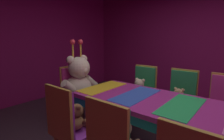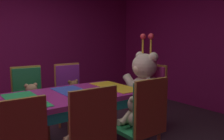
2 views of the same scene
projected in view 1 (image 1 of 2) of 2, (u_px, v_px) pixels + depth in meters
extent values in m
cube|color=#8C1959|center=(26.00, 41.00, 3.88)|extent=(5.20, 0.12, 2.80)
cube|color=#8C1959|center=(209.00, 41.00, 3.84)|extent=(0.12, 6.40, 2.80)
cube|color=#B22D8C|center=(157.00, 102.00, 1.99)|extent=(0.90, 2.00, 0.05)
cube|color=teal|center=(157.00, 108.00, 2.01)|extent=(0.88, 1.96, 0.10)
cylinder|color=#4C3826|center=(116.00, 105.00, 2.91)|extent=(0.07, 0.07, 0.69)
cylinder|color=#4C3826|center=(81.00, 121.00, 2.33)|extent=(0.07, 0.07, 0.69)
cube|color=green|center=(182.00, 106.00, 1.81)|extent=(0.77, 0.32, 0.01)
cube|color=blue|center=(136.00, 95.00, 2.16)|extent=(0.77, 0.32, 0.01)
cube|color=yellow|center=(103.00, 87.00, 2.52)|extent=(0.77, 0.32, 0.01)
cube|color=#268C4C|center=(108.00, 135.00, 1.31)|extent=(0.05, 0.38, 0.50)
cube|color=gold|center=(106.00, 136.00, 1.30)|extent=(0.03, 0.41, 0.55)
sphere|color=tan|center=(123.00, 128.00, 1.47)|extent=(0.16, 0.16, 0.16)
sphere|color=tan|center=(126.00, 127.00, 1.51)|extent=(0.06, 0.06, 0.06)
sphere|color=tan|center=(116.00, 120.00, 1.48)|extent=(0.06, 0.06, 0.06)
sphere|color=tan|center=(127.00, 125.00, 1.41)|extent=(0.06, 0.06, 0.06)
cylinder|color=tan|center=(115.00, 136.00, 1.57)|extent=(0.05, 0.14, 0.13)
cube|color=purple|center=(76.00, 131.00, 1.88)|extent=(0.40, 0.40, 0.04)
cube|color=purple|center=(61.00, 113.00, 1.70)|extent=(0.05, 0.38, 0.50)
cube|color=gold|center=(59.00, 114.00, 1.68)|extent=(0.03, 0.41, 0.55)
cylinder|color=gold|center=(79.00, 139.00, 2.14)|extent=(0.04, 0.04, 0.42)
ellipsoid|color=brown|center=(76.00, 123.00, 1.87)|extent=(0.18, 0.18, 0.15)
sphere|color=brown|center=(76.00, 111.00, 1.85)|extent=(0.15, 0.15, 0.15)
sphere|color=#99663C|center=(80.00, 110.00, 1.89)|extent=(0.06, 0.06, 0.06)
sphere|color=brown|center=(72.00, 105.00, 1.87)|extent=(0.06, 0.06, 0.06)
sphere|color=brown|center=(78.00, 107.00, 1.80)|extent=(0.06, 0.06, 0.06)
cylinder|color=brown|center=(73.00, 118.00, 1.95)|extent=(0.05, 0.13, 0.12)
cylinder|color=brown|center=(84.00, 123.00, 1.83)|extent=(0.05, 0.13, 0.12)
cylinder|color=brown|center=(81.00, 122.00, 2.00)|extent=(0.06, 0.14, 0.06)
cylinder|color=brown|center=(87.00, 124.00, 1.93)|extent=(0.06, 0.14, 0.06)
cube|color=#CC338C|center=(222.00, 118.00, 2.20)|extent=(0.40, 0.40, 0.04)
cylinder|color=gold|center=(209.00, 126.00, 2.46)|extent=(0.04, 0.04, 0.42)
cylinder|color=gold|center=(204.00, 135.00, 2.22)|extent=(0.04, 0.04, 0.42)
cube|color=#268C4C|center=(178.00, 107.00, 2.56)|extent=(0.40, 0.40, 0.04)
cube|color=#268C4C|center=(183.00, 87.00, 2.65)|extent=(0.05, 0.38, 0.50)
cube|color=gold|center=(184.00, 87.00, 2.67)|extent=(0.03, 0.41, 0.55)
cylinder|color=gold|center=(171.00, 115.00, 2.82)|extent=(0.04, 0.04, 0.42)
cylinder|color=gold|center=(191.00, 121.00, 2.62)|extent=(0.04, 0.04, 0.42)
cylinder|color=gold|center=(162.00, 122.00, 2.58)|extent=(0.04, 0.04, 0.42)
cylinder|color=gold|center=(184.00, 129.00, 2.38)|extent=(0.04, 0.04, 0.42)
ellipsoid|color=tan|center=(178.00, 101.00, 2.54)|extent=(0.17, 0.17, 0.14)
sphere|color=tan|center=(179.00, 93.00, 2.51)|extent=(0.14, 0.14, 0.14)
sphere|color=tan|center=(177.00, 95.00, 2.48)|extent=(0.05, 0.05, 0.05)
sphere|color=tan|center=(183.00, 90.00, 2.48)|extent=(0.05, 0.05, 0.05)
sphere|color=tan|center=(176.00, 89.00, 2.55)|extent=(0.05, 0.05, 0.05)
cylinder|color=tan|center=(184.00, 102.00, 2.46)|extent=(0.05, 0.12, 0.11)
cylinder|color=tan|center=(172.00, 99.00, 2.57)|extent=(0.05, 0.12, 0.11)
cylinder|color=tan|center=(179.00, 107.00, 2.44)|extent=(0.06, 0.13, 0.06)
cylinder|color=tan|center=(172.00, 105.00, 2.50)|extent=(0.06, 0.13, 0.06)
cube|color=#268C4C|center=(139.00, 98.00, 2.94)|extent=(0.40, 0.40, 0.04)
cube|color=#268C4C|center=(145.00, 81.00, 3.03)|extent=(0.05, 0.38, 0.50)
cube|color=gold|center=(146.00, 81.00, 3.05)|extent=(0.03, 0.41, 0.55)
cylinder|color=gold|center=(136.00, 106.00, 3.20)|extent=(0.04, 0.04, 0.42)
cylinder|color=gold|center=(152.00, 110.00, 3.00)|extent=(0.04, 0.04, 0.42)
cylinder|color=gold|center=(126.00, 111.00, 2.96)|extent=(0.04, 0.04, 0.42)
cylinder|color=gold|center=(142.00, 117.00, 2.76)|extent=(0.04, 0.04, 0.42)
ellipsoid|color=beige|center=(140.00, 92.00, 2.92)|extent=(0.20, 0.20, 0.16)
sphere|color=beige|center=(139.00, 84.00, 2.88)|extent=(0.16, 0.16, 0.16)
sphere|color=#FDDCAD|center=(137.00, 85.00, 2.84)|extent=(0.06, 0.06, 0.06)
sphere|color=beige|center=(143.00, 81.00, 2.85)|extent=(0.06, 0.06, 0.06)
sphere|color=beige|center=(137.00, 80.00, 2.93)|extent=(0.06, 0.06, 0.06)
cylinder|color=beige|center=(144.00, 93.00, 2.82)|extent=(0.06, 0.15, 0.14)
cylinder|color=beige|center=(133.00, 91.00, 2.95)|extent=(0.06, 0.15, 0.14)
cylinder|color=beige|center=(138.00, 98.00, 2.80)|extent=(0.07, 0.15, 0.07)
cylinder|color=beige|center=(133.00, 96.00, 2.87)|extent=(0.07, 0.15, 0.07)
cube|color=#CC338C|center=(79.00, 98.00, 2.93)|extent=(0.40, 0.40, 0.04)
cube|color=#CC338C|center=(71.00, 81.00, 3.00)|extent=(0.38, 0.05, 0.50)
cube|color=gold|center=(71.00, 81.00, 3.01)|extent=(0.41, 0.03, 0.55)
cylinder|color=gold|center=(80.00, 106.00, 3.19)|extent=(0.04, 0.04, 0.42)
cylinder|color=gold|center=(92.00, 111.00, 2.99)|extent=(0.04, 0.04, 0.42)
cylinder|color=gold|center=(66.00, 112.00, 2.95)|extent=(0.04, 0.04, 0.42)
cylinder|color=gold|center=(78.00, 117.00, 2.75)|extent=(0.04, 0.04, 0.42)
ellipsoid|color=beige|center=(78.00, 86.00, 2.89)|extent=(0.44, 0.44, 0.36)
sphere|color=beige|center=(79.00, 68.00, 2.81)|extent=(0.36, 0.36, 0.36)
sphere|color=#FFF2C8|center=(84.00, 70.00, 2.74)|extent=(0.13, 0.13, 0.13)
sphere|color=beige|center=(83.00, 59.00, 2.92)|extent=(0.13, 0.13, 0.13)
sphere|color=beige|center=(70.00, 60.00, 2.71)|extent=(0.13, 0.13, 0.13)
cylinder|color=beige|center=(91.00, 82.00, 3.00)|extent=(0.32, 0.12, 0.29)
cylinder|color=beige|center=(71.00, 88.00, 2.66)|extent=(0.32, 0.12, 0.29)
cylinder|color=beige|center=(95.00, 95.00, 2.82)|extent=(0.33, 0.15, 0.15)
cylinder|color=beige|center=(85.00, 99.00, 2.64)|extent=(0.33, 0.15, 0.15)
cylinder|color=gold|center=(81.00, 49.00, 2.85)|extent=(0.03, 0.03, 0.24)
sphere|color=#E5333F|center=(80.00, 42.00, 2.83)|extent=(0.09, 0.09, 0.09)
cylinder|color=gold|center=(73.00, 50.00, 2.72)|extent=(0.03, 0.03, 0.24)
sphere|color=#E5333F|center=(72.00, 42.00, 2.70)|extent=(0.09, 0.09, 0.09)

